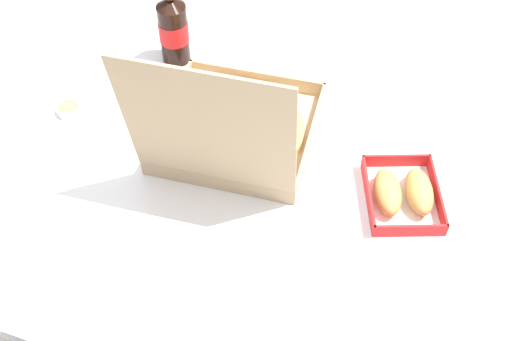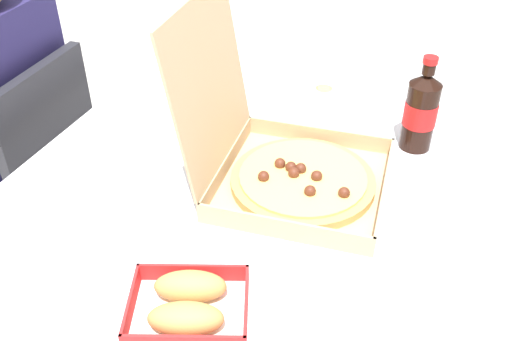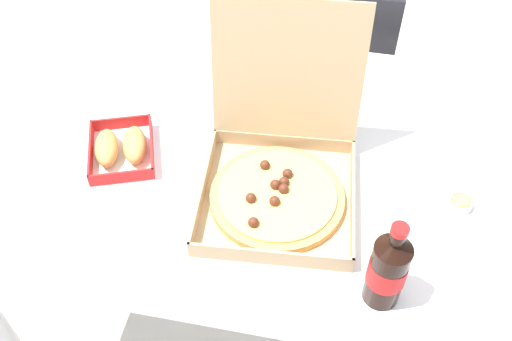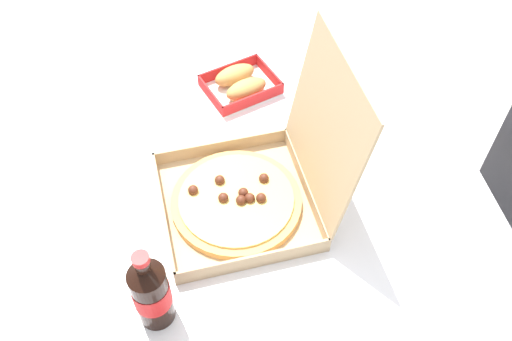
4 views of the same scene
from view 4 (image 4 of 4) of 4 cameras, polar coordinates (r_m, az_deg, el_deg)
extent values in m
plane|color=beige|center=(1.95, 2.58, -13.81)|extent=(10.00, 10.00, 0.00)
cube|color=white|center=(1.36, 3.62, -0.76)|extent=(1.39, 0.92, 0.03)
cylinder|color=#B7B7BC|center=(2.03, -11.50, 4.97)|extent=(0.05, 0.05, 0.69)
cylinder|color=#B7B7BC|center=(2.11, 9.99, 7.53)|extent=(0.05, 0.05, 0.69)
cylinder|color=#B2B2B7|center=(1.82, 24.40, -15.64)|extent=(0.03, 0.03, 0.43)
cylinder|color=#B2B2B7|center=(1.94, 19.93, -6.94)|extent=(0.03, 0.03, 0.43)
cube|color=tan|center=(1.28, -2.03, -3.59)|extent=(0.37, 0.37, 0.01)
cube|color=tan|center=(1.25, -9.53, -4.45)|extent=(0.34, 0.03, 0.04)
cube|color=tan|center=(1.37, -3.63, 2.48)|extent=(0.03, 0.34, 0.04)
cube|color=tan|center=(1.17, -0.21, -9.34)|extent=(0.03, 0.34, 0.04)
cube|color=tan|center=(1.29, 5.17, -1.50)|extent=(0.34, 0.03, 0.04)
cube|color=tan|center=(1.16, 7.24, 4.52)|extent=(0.34, 0.09, 0.34)
cylinder|color=tan|center=(1.27, -2.05, -3.27)|extent=(0.30, 0.30, 0.02)
cylinder|color=#EAC666|center=(1.26, -2.06, -2.95)|extent=(0.27, 0.27, 0.01)
sphere|color=#562819|center=(1.25, -3.42, -2.85)|extent=(0.02, 0.02, 0.02)
sphere|color=#562819|center=(1.29, -3.79, -1.00)|extent=(0.02, 0.02, 0.02)
sphere|color=#562819|center=(1.25, -1.57, -3.10)|extent=(0.02, 0.02, 0.02)
sphere|color=#562819|center=(1.25, -0.66, -2.88)|extent=(0.02, 0.02, 0.02)
sphere|color=#562819|center=(1.27, -6.56, -2.03)|extent=(0.02, 0.02, 0.02)
sphere|color=#562819|center=(1.26, -1.33, -2.32)|extent=(0.02, 0.02, 0.02)
sphere|color=#562819|center=(1.25, 0.53, -2.87)|extent=(0.02, 0.02, 0.02)
sphere|color=#562819|center=(1.29, 0.82, -0.81)|extent=(0.02, 0.02, 0.02)
cube|color=white|center=(1.55, -1.60, 8.40)|extent=(0.21, 0.23, 0.00)
cube|color=red|center=(1.51, -4.73, 7.77)|extent=(0.14, 0.06, 0.03)
cube|color=red|center=(1.57, 1.38, 10.07)|extent=(0.14, 0.06, 0.03)
cube|color=red|center=(1.58, -2.91, 10.45)|extent=(0.07, 0.18, 0.03)
cube|color=red|center=(1.49, -0.26, 7.35)|extent=(0.07, 0.18, 0.03)
ellipsoid|color=tan|center=(1.55, -2.22, 9.89)|extent=(0.09, 0.13, 0.05)
ellipsoid|color=tan|center=(1.51, -1.02, 8.48)|extent=(0.09, 0.13, 0.05)
cylinder|color=black|center=(1.09, -10.74, -12.67)|extent=(0.07, 0.07, 0.16)
cone|color=black|center=(1.01, -11.51, -10.28)|extent=(0.07, 0.07, 0.02)
cylinder|color=black|center=(0.99, -11.73, -9.57)|extent=(0.03, 0.03, 0.02)
cylinder|color=red|center=(0.97, -11.91, -8.99)|extent=(0.03, 0.03, 0.01)
cylinder|color=red|center=(1.08, -10.80, -12.48)|extent=(0.07, 0.07, 0.06)
camera|label=1|loc=(1.53, 46.89, 41.87)|focal=45.38mm
camera|label=2|loc=(1.70, -19.47, 38.13)|focal=39.98mm
camera|label=3|loc=(0.97, -67.30, 22.35)|focal=40.26mm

